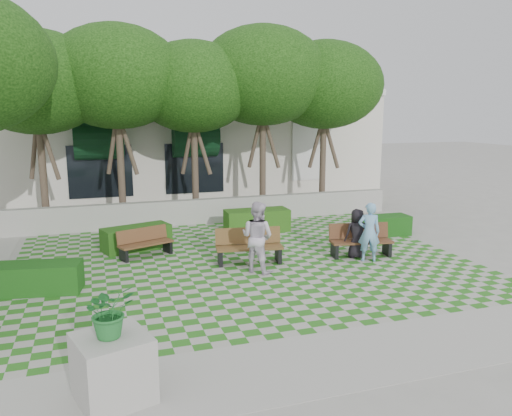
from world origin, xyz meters
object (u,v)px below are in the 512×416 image
object	(u,v)px
bench_west	(145,243)
hedge_west	(37,278)
bench_mid	(249,247)
bench_east	(360,241)
person_white	(257,237)
hedge_midright	(257,221)
hedge_midleft	(137,238)
planter_front	(112,354)
person_blue	(369,232)
person_dark	(357,233)
hedge_east	(382,226)

from	to	relation	value
bench_west	hedge_west	distance (m)	3.41
bench_mid	bench_west	bearing A→B (deg)	158.93
bench_east	person_white	world-z (taller)	person_white
bench_east	hedge_west	bearing A→B (deg)	-167.95
hedge_midright	hedge_midleft	size ratio (longest dim) A/B	1.10
bench_east	hedge_west	distance (m)	8.51
hedge_midright	hedge_midleft	world-z (taller)	hedge_midright
bench_east	planter_front	distance (m)	8.85
person_blue	person_white	bearing A→B (deg)	19.96
planter_front	person_dark	distance (m)	8.62
person_blue	person_dark	distance (m)	0.45
hedge_midleft	hedge_west	size ratio (longest dim) A/B	1.03
hedge_east	person_blue	distance (m)	3.19
bench_west	hedge_midright	xyz separation A→B (m)	(3.98, 1.89, -0.01)
hedge_midleft	person_white	size ratio (longest dim) A/B	1.08
bench_mid	person_blue	xyz separation A→B (m)	(3.18, -0.88, 0.37)
hedge_west	planter_front	size ratio (longest dim) A/B	1.12
planter_front	hedge_east	bearing A→B (deg)	39.02
bench_east	person_blue	bearing A→B (deg)	-85.64
person_dark	bench_west	bearing A→B (deg)	-12.56
hedge_midleft	person_blue	xyz separation A→B (m)	(5.97, -3.26, 0.48)
bench_mid	person_dark	distance (m)	3.08
hedge_west	person_dark	distance (m)	8.32
bench_mid	bench_west	world-z (taller)	bench_mid
bench_east	hedge_east	size ratio (longest dim) A/B	0.98
person_blue	bench_mid	bearing A→B (deg)	6.15
hedge_midright	person_white	size ratio (longest dim) A/B	1.19
hedge_midright	person_white	distance (m)	4.43
hedge_midleft	person_white	world-z (taller)	person_white
hedge_east	hedge_midleft	bearing A→B (deg)	174.20
hedge_midright	person_white	bearing A→B (deg)	-108.28
hedge_midleft	person_dark	world-z (taller)	person_dark
hedge_midleft	hedge_west	distance (m)	3.92
hedge_midleft	hedge_midright	bearing A→B (deg)	13.64
bench_east	hedge_midright	bearing A→B (deg)	126.69
person_white	bench_east	bearing A→B (deg)	-123.41
bench_west	person_dark	xyz separation A→B (m)	(5.67, -1.98, 0.31)
bench_east	bench_west	distance (m)	6.15
person_dark	bench_east	bearing A→B (deg)	-141.24
hedge_east	person_white	xyz separation A→B (m)	(-5.17, -2.36, 0.59)
person_dark	hedge_west	bearing A→B (deg)	7.89
bench_east	bench_mid	size ratio (longest dim) A/B	0.98
planter_front	person_dark	world-z (taller)	planter_front
bench_east	hedge_west	world-z (taller)	bench_east
hedge_midleft	person_dark	xyz separation A→B (m)	(5.83, -2.86, 0.35)
bench_mid	person_white	xyz separation A→B (m)	(-0.03, -0.79, 0.46)
hedge_west	person_white	world-z (taller)	person_white
bench_west	person_blue	size ratio (longest dim) A/B	0.99
hedge_midright	hedge_midleft	distance (m)	4.27
hedge_east	planter_front	world-z (taller)	planter_front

